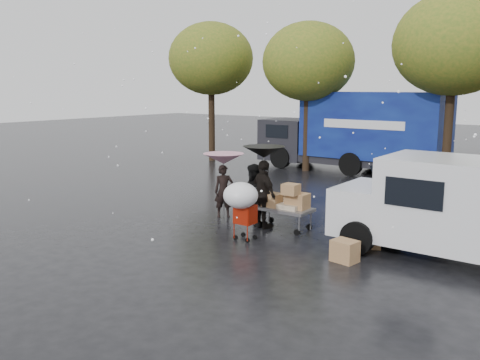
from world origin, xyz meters
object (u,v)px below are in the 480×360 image
Objects in this scene: person_pink at (224,191)px; vendor_cart at (286,203)px; person_black at (264,194)px; white_van at (456,207)px; shopping_cart at (241,199)px; blue_truck at (356,132)px.

vendor_cart is (2.15, -0.07, -0.03)m from person_pink.
vendor_cart is at bearing -134.83° from person_black.
white_van reaches higher than person_black.
shopping_cart is 0.18× the size of blue_truck.
vendor_cart is at bearing -50.20° from person_pink.
white_van reaches higher than shopping_cart.
blue_truck is (-6.66, 9.66, 0.60)m from white_van.
shopping_cart is 4.79m from white_van.
vendor_cart is (0.58, 0.21, -0.19)m from person_black.
person_black is 0.22× the size of blue_truck.
blue_truck is at bearing -54.27° from person_black.
white_van reaches higher than vendor_cart.
white_van is (4.46, 1.76, 0.10)m from shopping_cart.
blue_truck is (-2.52, 9.87, 1.03)m from vendor_cart.
blue_truck is at bearing 104.31° from vendor_cart.
person_black is 1.37m from shopping_cart.
person_black is at bearing -58.56° from person_pink.
blue_truck is (-1.94, 10.09, 0.85)m from person_black.
blue_truck is (-2.21, 11.42, 0.69)m from shopping_cart.
white_van is (4.72, 0.43, 0.25)m from person_black.
person_pink is at bearing 14.74° from person_black.
vendor_cart is 1.62m from shopping_cart.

